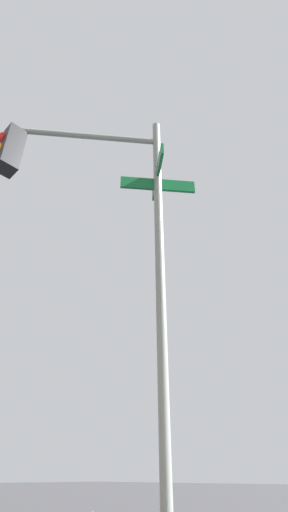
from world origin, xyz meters
The scene contains 1 object.
traffic_signal_near centered at (-6.42, -6.31, 4.20)m, with size 1.97×2.37×5.95m.
Camera 1 is at (-9.68, -4.18, 0.97)m, focal length 25.03 mm.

